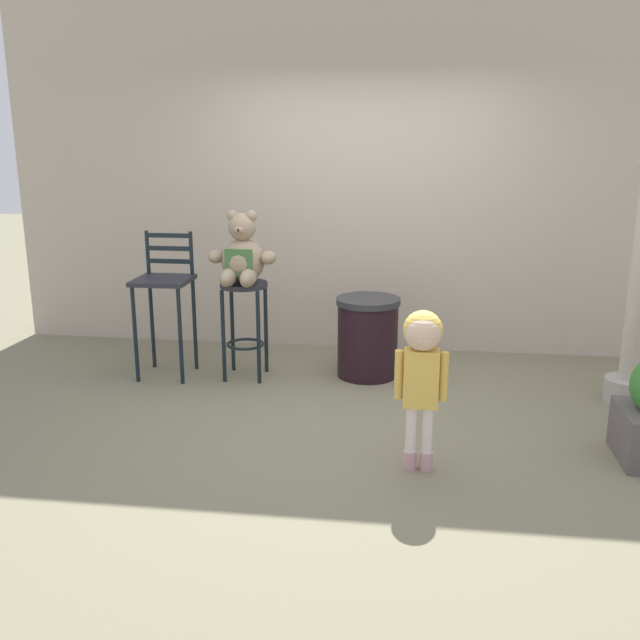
{
  "coord_description": "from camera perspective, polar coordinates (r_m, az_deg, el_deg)",
  "views": [
    {
      "loc": [
        0.45,
        -4.64,
        1.93
      ],
      "look_at": [
        -0.18,
        0.08,
        0.67
      ],
      "focal_mm": 39.44,
      "sensor_mm": 36.0,
      "label": 1
    }
  ],
  "objects": [
    {
      "name": "ground_plane",
      "position": [
        5.04,
        1.93,
        -7.72
      ],
      "size": [
        24.0,
        24.0,
        0.0
      ],
      "primitive_type": "plane",
      "color": "#747057"
    },
    {
      "name": "building_wall",
      "position": [
        6.48,
        3.74,
        14.44
      ],
      "size": [
        6.54,
        0.3,
        3.79
      ],
      "primitive_type": "cube",
      "color": "#B7A796",
      "rests_on": "ground_plane"
    },
    {
      "name": "bar_stool_with_teddy",
      "position": [
        5.69,
        -6.15,
        0.79
      ],
      "size": [
        0.38,
        0.38,
        0.79
      ],
      "color": "#24242E",
      "rests_on": "ground_plane"
    },
    {
      "name": "teddy_bear",
      "position": [
        5.57,
        -6.34,
        5.13
      ],
      "size": [
        0.54,
        0.49,
        0.57
      ],
      "color": "gray",
      "rests_on": "bar_stool_with_teddy"
    },
    {
      "name": "child_walking",
      "position": [
        4.07,
        8.27,
        -2.93
      ],
      "size": [
        0.31,
        0.24,
        0.97
      ],
      "rotation": [
        0.0,
        0.0,
        -1.47
      ],
      "color": "#CC939E",
      "rests_on": "ground_plane"
    },
    {
      "name": "trash_bin",
      "position": [
        5.76,
        3.88,
        -1.37
      ],
      "size": [
        0.52,
        0.52,
        0.66
      ],
      "color": "black",
      "rests_on": "ground_plane"
    },
    {
      "name": "bar_chair_empty",
      "position": [
        5.82,
        -12.5,
        2.42
      ],
      "size": [
        0.44,
        0.44,
        1.17
      ],
      "color": "#24242E",
      "rests_on": "ground_plane"
    }
  ]
}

